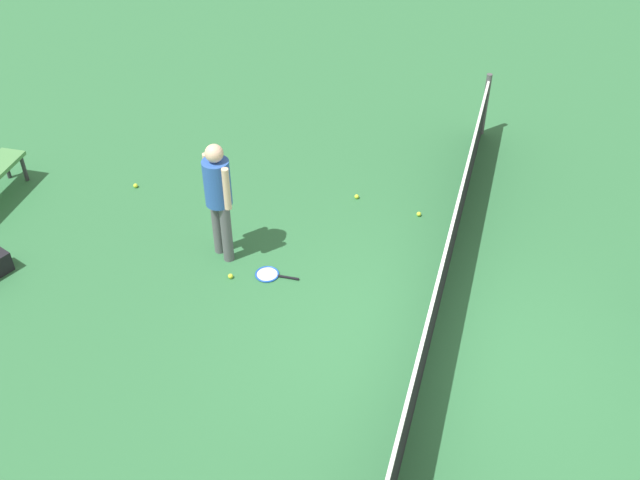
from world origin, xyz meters
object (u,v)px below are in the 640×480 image
Objects in this scene: tennis_ball_near_player at (230,276)px; tennis_ball_midcourt at (419,214)px; player_near_side at (218,193)px; tennis_racket_near_player at (269,275)px; tennis_ball_by_net at (136,186)px; tennis_ball_stray_left at (357,197)px.

tennis_ball_midcourt is (-2.00, 2.08, 0.00)m from tennis_ball_near_player.
player_near_side is 2.89× the size of tennis_racket_near_player.
player_near_side is at bearing 59.83° from tennis_ball_by_net.
player_near_side is at bearing -107.54° from tennis_racket_near_player.
tennis_racket_near_player is 8.93× the size of tennis_ball_by_net.
tennis_racket_near_player is at bearing 72.46° from player_near_side.
tennis_ball_near_player is 1.00× the size of tennis_ball_by_net.
tennis_ball_midcourt is 1.00× the size of tennis_ball_stray_left.
tennis_racket_near_player is 8.93× the size of tennis_ball_near_player.
tennis_ball_midcourt is at bearing 133.98° from tennis_ball_near_player.
tennis_racket_near_player is 8.93× the size of tennis_ball_stray_left.
tennis_racket_near_player is 2.90m from tennis_ball_by_net.
tennis_racket_near_player is at bearing -41.79° from tennis_ball_midcourt.
player_near_side is 25.76× the size of tennis_ball_by_net.
tennis_ball_near_player and tennis_ball_midcourt have the same top height.
tennis_racket_near_player is 0.50m from tennis_ball_near_player.
tennis_ball_stray_left is at bearing -99.97° from tennis_ball_midcourt.
tennis_ball_stray_left is (-0.17, -0.96, 0.00)m from tennis_ball_midcourt.
tennis_racket_near_player is 2.43m from tennis_ball_midcourt.
tennis_ball_midcourt reaches higher than tennis_racket_near_player.
player_near_side is 1.09m from tennis_ball_near_player.
player_near_side is at bearing -55.72° from tennis_ball_midcourt.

